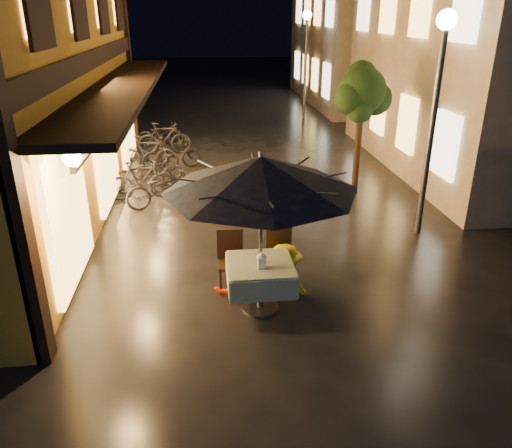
{
  "coord_description": "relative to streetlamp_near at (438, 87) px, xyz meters",
  "views": [
    {
      "loc": [
        -1.32,
        -6.95,
        4.18
      ],
      "look_at": [
        -0.55,
        0.11,
        1.15
      ],
      "focal_mm": 35.0,
      "sensor_mm": 36.0,
      "label": 1
    }
  ],
  "objects": [
    {
      "name": "bicycle_1",
      "position": [
        -5.83,
        2.62,
        -2.44
      ],
      "size": [
        1.63,
        0.68,
        0.95
      ],
      "primitive_type": "imported",
      "rotation": [
        0.0,
        0.0,
        1.72
      ],
      "color": "black",
      "rests_on": "ground"
    },
    {
      "name": "ground",
      "position": [
        -3.0,
        -2.0,
        -2.92
      ],
      "size": [
        90.0,
        90.0,
        0.0
      ],
      "primitive_type": "plane",
      "color": "black",
      "rests_on": "ground"
    },
    {
      "name": "patio_umbrella",
      "position": [
        -3.55,
        -2.49,
        -0.77
      ],
      "size": [
        2.75,
        2.75,
        2.46
      ],
      "color": "#59595E",
      "rests_on": "ground"
    },
    {
      "name": "street_tree",
      "position": [
        -0.59,
        2.51,
        -0.5
      ],
      "size": [
        1.43,
        1.2,
        3.15
      ],
      "color": "black",
      "rests_on": "ground"
    },
    {
      "name": "bicycle_5",
      "position": [
        -5.51,
        6.75,
        -2.42
      ],
      "size": [
        1.67,
        0.48,
        1.0
      ],
      "primitive_type": "imported",
      "rotation": [
        0.0,
        0.0,
        1.58
      ],
      "color": "black",
      "rests_on": "ground"
    },
    {
      "name": "streetlamp_near",
      "position": [
        0.0,
        0.0,
        0.0
      ],
      "size": [
        0.36,
        0.36,
        4.23
      ],
      "color": "#59595E",
      "rests_on": "ground"
    },
    {
      "name": "person_orange",
      "position": [
        -3.9,
        -1.93,
        -2.21
      ],
      "size": [
        0.77,
        0.65,
        1.41
      ],
      "primitive_type": "imported",
      "rotation": [
        0.0,
        0.0,
        3.33
      ],
      "color": "#F61B00",
      "rests_on": "ground"
    },
    {
      "name": "bicycle_6",
      "position": [
        -5.71,
        7.86,
        -2.52
      ],
      "size": [
        1.55,
        0.65,
        0.8
      ],
      "primitive_type": "imported",
      "rotation": [
        0.0,
        0.0,
        1.65
      ],
      "color": "black",
      "rests_on": "ground"
    },
    {
      "name": "streetlamp_far",
      "position": [
        0.0,
        12.0,
        0.0
      ],
      "size": [
        0.36,
        0.36,
        4.23
      ],
      "color": "#59595E",
      "rests_on": "ground"
    },
    {
      "name": "cafe_table",
      "position": [
        -3.55,
        -2.49,
        -2.33
      ],
      "size": [
        0.99,
        0.99,
        0.78
      ],
      "color": "#59595E",
      "rests_on": "ground"
    },
    {
      "name": "cafe_chair_left",
      "position": [
        -3.95,
        -1.76,
        -2.38
      ],
      "size": [
        0.42,
        0.42,
        0.97
      ],
      "color": "black",
      "rests_on": "ground"
    },
    {
      "name": "east_building_far",
      "position": [
        4.49,
        16.0,
        0.74
      ],
      "size": [
        7.3,
        10.3,
        7.3
      ],
      "color": "#BEB297",
      "rests_on": "ground"
    },
    {
      "name": "bicycle_2",
      "position": [
        -5.69,
        3.18,
        -2.43
      ],
      "size": [
        1.94,
        1.11,
        0.97
      ],
      "primitive_type": "imported",
      "rotation": [
        0.0,
        0.0,
        1.84
      ],
      "color": "black",
      "rests_on": "ground"
    },
    {
      "name": "bicycle_0",
      "position": [
        -5.29,
        2.04,
        -2.47
      ],
      "size": [
        1.8,
        1.11,
        0.89
      ],
      "primitive_type": "imported",
      "rotation": [
        0.0,
        0.0,
        1.9
      ],
      "color": "black",
      "rests_on": "ground"
    },
    {
      "name": "bicycle_4",
      "position": [
        -5.21,
        5.07,
        -2.47
      ],
      "size": [
        1.79,
        1.01,
        0.89
      ],
      "primitive_type": "imported",
      "rotation": [
        0.0,
        0.0,
        1.83
      ],
      "color": "black",
      "rests_on": "ground"
    },
    {
      "name": "person_yellow",
      "position": [
        -3.1,
        -1.98,
        -2.14
      ],
      "size": [
        1.14,
        0.86,
        1.56
      ],
      "primitive_type": "imported",
      "rotation": [
        0.0,
        0.0,
        2.82
      ],
      "color": "yellow",
      "rests_on": "ground"
    },
    {
      "name": "cafe_chair_right",
      "position": [
        -3.15,
        -1.76,
        -2.38
      ],
      "size": [
        0.42,
        0.42,
        0.97
      ],
      "color": "black",
      "rests_on": "ground"
    },
    {
      "name": "bicycle_3",
      "position": [
        -5.84,
        4.92,
        -2.41
      ],
      "size": [
        1.74,
        0.7,
        1.02
      ],
      "primitive_type": "imported",
      "rotation": [
        0.0,
        0.0,
        1.44
      ],
      "color": "black",
      "rests_on": "ground"
    },
    {
      "name": "table_lantern",
      "position": [
        -3.55,
        -2.64,
        -2.0
      ],
      "size": [
        0.16,
        0.16,
        0.25
      ],
      "color": "white",
      "rests_on": "cafe_table"
    }
  ]
}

